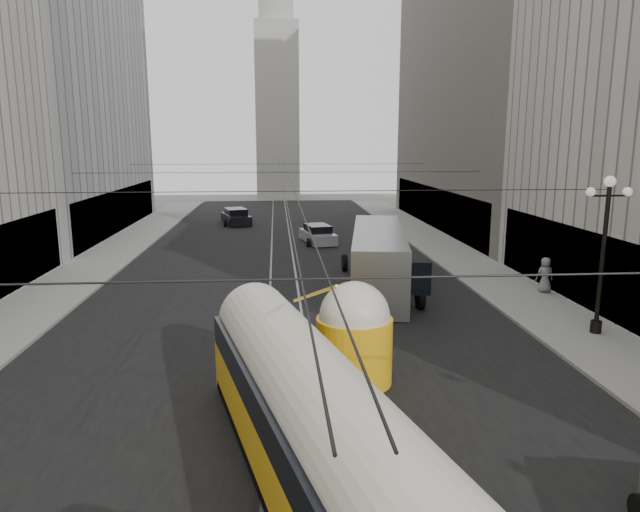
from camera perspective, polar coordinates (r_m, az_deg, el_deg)
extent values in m
cube|color=black|center=(36.65, -3.76, -1.02)|extent=(20.00, 85.00, 0.02)
cube|color=gray|center=(41.72, -20.54, -0.11)|extent=(4.00, 72.00, 0.15)
cube|color=gray|center=(41.92, 12.81, 0.38)|extent=(4.00, 72.00, 0.15)
cube|color=gray|center=(36.65, -4.93, -1.04)|extent=(0.12, 85.00, 0.04)
cube|color=gray|center=(36.66, -2.59, -1.01)|extent=(0.12, 85.00, 0.04)
cube|color=#999999|center=(55.30, -26.36, 16.59)|extent=(12.00, 28.00, 28.00)
cube|color=black|center=(53.42, -19.30, 4.41)|extent=(0.10, 25.20, 3.60)
cube|color=black|center=(29.69, 24.72, -1.01)|extent=(0.10, 18.00, 3.60)
cube|color=#514C47|center=(55.81, 18.07, 19.19)|extent=(12.00, 32.00, 32.00)
cube|color=black|center=(53.61, 11.24, 4.85)|extent=(0.10, 28.80, 3.60)
cube|color=#B2AFA8|center=(83.42, -4.29, 14.12)|extent=(6.00, 6.00, 24.00)
cylinder|color=#B2AFA8|center=(85.29, -4.44, 23.55)|extent=(4.80, 4.80, 4.00)
cylinder|color=black|center=(25.37, 26.39, -0.44)|extent=(0.18, 0.18, 6.00)
cylinder|color=black|center=(26.01, 25.86, -6.38)|extent=(0.44, 0.44, 0.50)
cylinder|color=black|center=(25.02, 26.91, 5.40)|extent=(1.60, 0.08, 0.08)
sphere|color=white|center=(24.98, 27.02, 6.66)|extent=(0.44, 0.44, 0.44)
sphere|color=white|center=(24.63, 25.44, 5.81)|extent=(0.36, 0.36, 0.36)
sphere|color=white|center=(25.41, 28.39, 5.68)|extent=(0.36, 0.36, 0.36)
cylinder|color=black|center=(7.53, -1.61, -2.34)|extent=(25.00, 0.03, 0.03)
cylinder|color=black|center=(21.39, -3.47, 6.48)|extent=(25.00, 0.03, 0.03)
cylinder|color=black|center=(35.36, -3.87, 8.35)|extent=(25.00, 0.03, 0.03)
cylinder|color=black|center=(49.35, -4.05, 9.16)|extent=(25.00, 0.03, 0.03)
cylinder|color=black|center=(39.37, -3.93, 8.35)|extent=(0.03, 72.00, 0.03)
cylinder|color=black|center=(39.37, -3.34, 8.35)|extent=(0.03, 72.00, 0.03)
cube|color=yellow|center=(13.07, -0.04, -19.92)|extent=(5.71, 13.61, 1.63)
cube|color=black|center=(13.48, -0.04, -22.71)|extent=(5.61, 13.22, 0.29)
cube|color=black|center=(12.55, -0.04, -15.80)|extent=(5.68, 13.42, 0.81)
cylinder|color=silver|center=(12.43, -0.04, -14.62)|extent=(5.38, 13.35, 2.20)
cylinder|color=yellow|center=(18.94, 3.43, -9.39)|extent=(2.49, 2.49, 2.20)
sphere|color=silver|center=(18.57, 3.47, -6.07)|extent=(2.30, 2.30, 2.30)
cube|color=gray|center=(31.03, 5.81, -0.25)|extent=(4.55, 12.79, 3.13)
cube|color=black|center=(30.93, 5.83, 0.70)|extent=(4.50, 12.36, 1.15)
cube|color=black|center=(25.00, 8.33, -2.26)|extent=(2.39, 0.48, 1.46)
cylinder|color=black|center=(27.04, 4.60, -4.34)|extent=(0.30, 1.04, 1.04)
cylinder|color=black|center=(27.56, 9.99, -4.18)|extent=(0.30, 1.04, 1.04)
cylinder|color=black|center=(35.12, 2.48, -0.68)|extent=(0.30, 1.04, 1.04)
cylinder|color=black|center=(35.53, 6.66, -0.61)|extent=(0.30, 1.04, 1.04)
cube|color=#B8B8B8|center=(44.96, -0.23, 1.93)|extent=(2.81, 4.91, 0.82)
cube|color=black|center=(44.87, -0.23, 2.66)|extent=(2.16, 2.83, 0.77)
cylinder|color=black|center=(43.39, -1.20, 1.36)|extent=(0.22, 0.66, 0.66)
cylinder|color=black|center=(43.52, 1.05, 1.39)|extent=(0.22, 0.66, 0.66)
cylinder|color=black|center=(46.49, -1.42, 2.03)|extent=(0.22, 0.66, 0.66)
cylinder|color=black|center=(46.60, 0.68, 2.05)|extent=(0.22, 0.66, 0.66)
cube|color=black|center=(56.05, -8.38, 3.69)|extent=(3.31, 5.29, 0.87)
cube|color=black|center=(55.97, -8.40, 4.32)|extent=(2.46, 3.10, 0.82)
cylinder|color=black|center=(54.49, -9.45, 3.26)|extent=(0.22, 0.70, 0.70)
cylinder|color=black|center=(54.36, -7.54, 3.30)|extent=(0.22, 0.70, 0.70)
cylinder|color=black|center=(57.79, -9.17, 3.72)|extent=(0.22, 0.70, 0.70)
cylinder|color=black|center=(57.67, -7.36, 3.76)|extent=(0.22, 0.70, 0.70)
imported|color=slate|center=(31.68, 21.58, -1.77)|extent=(0.92, 0.59, 1.84)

